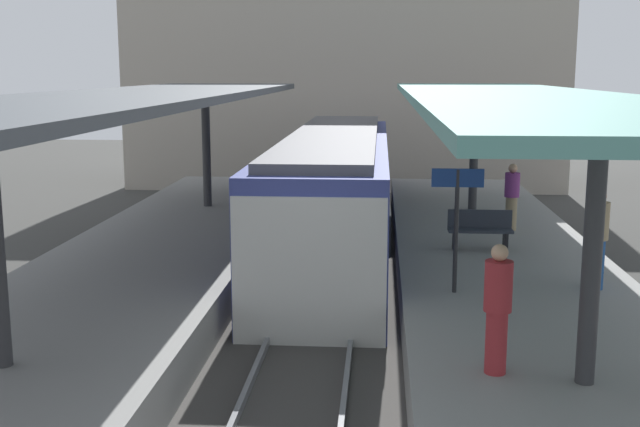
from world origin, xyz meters
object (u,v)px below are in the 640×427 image
commuter_train (335,192)px  platform_sign (457,202)px  platform_bench (480,228)px  passenger_mid_platform (498,307)px  passenger_far_end (512,196)px  passenger_near_bench (598,238)px

commuter_train → platform_sign: 7.32m
commuter_train → platform_bench: size_ratio=10.85×
platform_bench → platform_sign: (-0.86, -3.50, 1.16)m
passenger_mid_platform → platform_sign: bearing=92.8°
platform_sign → passenger_far_end: size_ratio=1.35×
passenger_far_end → passenger_mid_platform: bearing=-100.1°
passenger_far_end → platform_sign: bearing=-108.3°
passenger_near_bench → passenger_mid_platform: 4.83m
commuter_train → passenger_mid_platform: (2.72, -10.60, 0.17)m
passenger_mid_platform → commuter_train: bearing=104.4°
platform_bench → platform_sign: 3.79m
platform_sign → commuter_train: bearing=110.4°
passenger_near_bench → commuter_train: bearing=128.5°
passenger_mid_platform → passenger_far_end: (1.70, 9.48, -0.04)m
passenger_mid_platform → platform_bench: bearing=84.7°
passenger_near_bench → platform_bench: bearing=118.7°
passenger_near_bench → passenger_far_end: passenger_near_bench is taller
platform_bench → passenger_mid_platform: bearing=-95.3°
passenger_near_bench → passenger_mid_platform: size_ratio=1.05×
commuter_train → passenger_far_end: size_ratio=9.24×
platform_bench → passenger_mid_platform: (-0.68, -7.29, 0.43)m
platform_sign → passenger_near_bench: (2.55, 0.42, -0.68)m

